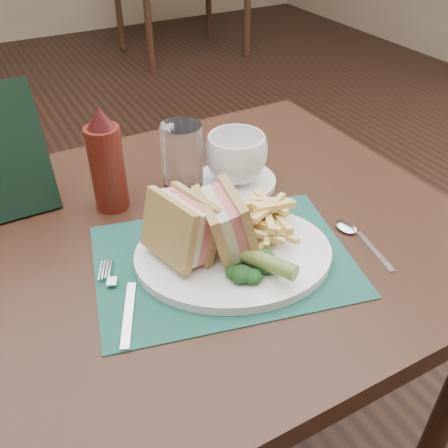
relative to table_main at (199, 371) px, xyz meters
name	(u,v)px	position (x,y,z in m)	size (l,w,h in m)	color
floor	(134,332)	(0.00, 0.50, -0.38)	(7.00, 7.00, 0.00)	black
table_main	(199,371)	(0.00, 0.00, 0.00)	(0.90, 0.75, 0.75)	black
table_bg_right	(181,1)	(1.36, 3.05, 0.00)	(0.90, 0.75, 0.75)	black
placemat	(223,260)	(0.01, -0.10, 0.38)	(0.38, 0.27, 0.00)	#174B40
plate	(233,254)	(0.02, -0.10, 0.38)	(0.30, 0.24, 0.01)	white
sandwich_half_a	(169,233)	(-0.07, -0.08, 0.44)	(0.06, 0.10, 0.09)	tan
sandwich_half_b	(212,225)	(-0.01, -0.09, 0.44)	(0.06, 0.10, 0.09)	tan
kale_garnish	(252,267)	(0.02, -0.16, 0.41)	(0.11, 0.08, 0.03)	#133516
pickle_spear	(258,259)	(0.03, -0.15, 0.41)	(0.02, 0.02, 0.12)	#59722B
fries_pile	(265,217)	(0.09, -0.08, 0.42)	(0.18, 0.20, 0.06)	#EACA75
fork	(121,298)	(-0.16, -0.10, 0.38)	(0.03, 0.17, 0.01)	silver
spoon	(364,241)	(0.22, -0.17, 0.38)	(0.03, 0.15, 0.01)	silver
saucer	(236,181)	(0.14, 0.09, 0.38)	(0.15, 0.15, 0.01)	white
coffee_cup	(236,158)	(0.14, 0.09, 0.43)	(0.11, 0.11, 0.09)	white
drinking_glass	(182,159)	(0.04, 0.12, 0.44)	(0.07, 0.07, 0.13)	white
ketchup_bottle	(106,159)	(-0.09, 0.13, 0.47)	(0.06, 0.06, 0.19)	#51150D
check_presenter	(3,153)	(-0.24, 0.20, 0.48)	(0.14, 0.01, 0.22)	black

